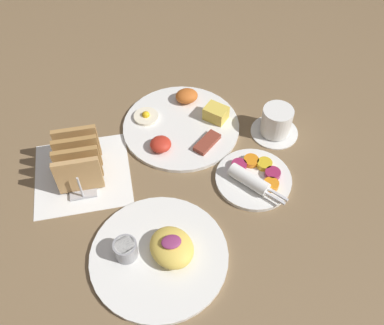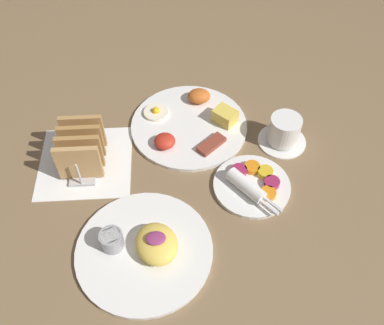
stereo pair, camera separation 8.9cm
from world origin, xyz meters
The scene contains 7 objects.
ground_plane centered at (0.00, 0.00, 0.00)m, with size 3.00×3.00×0.00m, color brown.
napkin_flat centered at (-0.17, 0.08, 0.00)m, with size 0.22×0.22×0.00m.
plate_breakfast centered at (0.09, 0.19, 0.01)m, with size 0.30×0.30×0.05m.
plate_condiments centered at (0.22, -0.01, 0.01)m, with size 0.18×0.19×0.04m.
plate_foreground centered at (-0.03, -0.16, 0.01)m, with size 0.28×0.28×0.06m.
toast_rack centered at (-0.17, 0.08, 0.05)m, with size 0.10×0.15×0.10m.
coffee_cup centered at (0.31, 0.12, 0.04)m, with size 0.12×0.12×0.08m.
Camera 1 is at (-0.04, -0.57, 0.80)m, focal length 40.00 mm.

